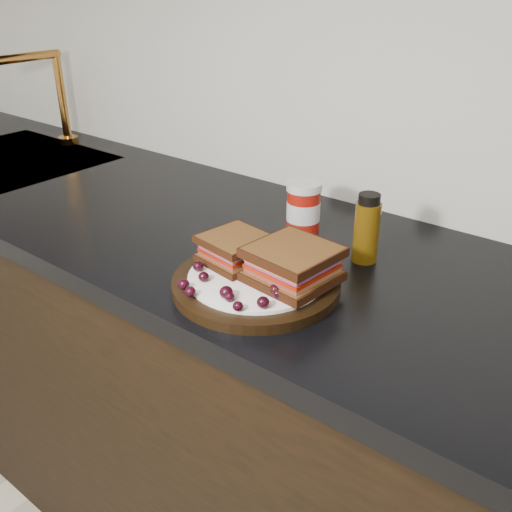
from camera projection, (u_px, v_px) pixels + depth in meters
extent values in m
cube|color=black|center=(314.00, 459.00, 1.23)|extent=(3.96, 0.58, 0.86)
cube|color=black|center=(326.00, 277.00, 1.03)|extent=(3.98, 0.60, 0.04)
cylinder|color=black|center=(256.00, 283.00, 0.95)|extent=(0.28, 0.28, 0.02)
ellipsoid|color=black|center=(198.00, 266.00, 0.95)|extent=(0.02, 0.02, 0.02)
ellipsoid|color=black|center=(204.00, 277.00, 0.92)|extent=(0.02, 0.02, 0.02)
ellipsoid|color=black|center=(184.00, 284.00, 0.90)|extent=(0.02, 0.02, 0.02)
ellipsoid|color=black|center=(190.00, 292.00, 0.88)|extent=(0.02, 0.02, 0.02)
ellipsoid|color=black|center=(226.00, 292.00, 0.87)|extent=(0.02, 0.02, 0.02)
ellipsoid|color=black|center=(229.00, 297.00, 0.87)|extent=(0.02, 0.02, 0.01)
ellipsoid|color=black|center=(238.00, 306.00, 0.84)|extent=(0.02, 0.02, 0.02)
ellipsoid|color=black|center=(263.00, 302.00, 0.85)|extent=(0.02, 0.02, 0.02)
ellipsoid|color=black|center=(278.00, 294.00, 0.87)|extent=(0.02, 0.02, 0.02)
ellipsoid|color=black|center=(275.00, 290.00, 0.88)|extent=(0.02, 0.02, 0.02)
ellipsoid|color=black|center=(300.00, 283.00, 0.90)|extent=(0.02, 0.02, 0.02)
ellipsoid|color=black|center=(297.00, 279.00, 0.92)|extent=(0.02, 0.02, 0.01)
ellipsoid|color=black|center=(302.00, 267.00, 0.95)|extent=(0.02, 0.02, 0.02)
ellipsoid|color=black|center=(245.00, 250.00, 1.01)|extent=(0.02, 0.02, 0.02)
ellipsoid|color=black|center=(218.00, 254.00, 1.00)|extent=(0.01, 0.01, 0.01)
ellipsoid|color=black|center=(221.00, 260.00, 0.97)|extent=(0.02, 0.02, 0.02)
ellipsoid|color=black|center=(246.00, 249.00, 1.01)|extent=(0.02, 0.02, 0.02)
ellipsoid|color=black|center=(233.00, 252.00, 0.99)|extent=(0.02, 0.02, 0.02)
ellipsoid|color=black|center=(213.00, 257.00, 0.98)|extent=(0.02, 0.02, 0.02)
cylinder|color=#9C150B|center=(303.00, 207.00, 1.14)|extent=(0.09, 0.09, 0.10)
cylinder|color=#513608|center=(367.00, 228.00, 1.02)|extent=(0.05, 0.05, 0.13)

